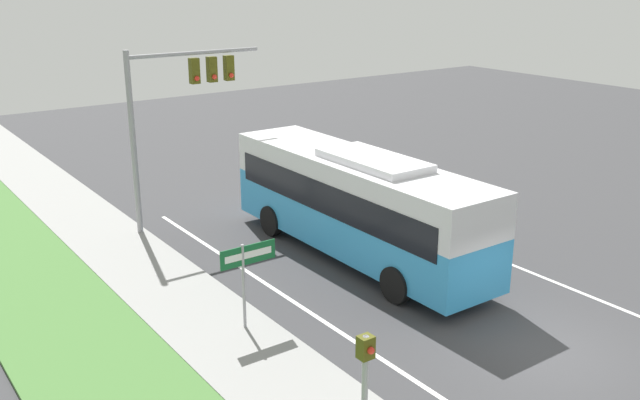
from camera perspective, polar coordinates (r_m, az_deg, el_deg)
The scene contains 7 objects.
ground_plane at distance 18.97m, azimuth 17.59°, elevation -11.39°, with size 80.00×80.00×0.00m, color #38383A.
lane_divider_near at distance 16.55m, azimuth 9.71°, elevation -15.36°, with size 0.14×30.00×0.01m.
lane_divider_far at distance 21.71m, azimuth 23.44°, elevation -8.21°, with size 0.14×30.00×0.01m.
bus at distance 22.96m, azimuth 2.94°, elevation -0.00°, with size 2.67×10.76×3.58m.
signal_gantry at distance 25.73m, azimuth -11.38°, elevation 7.95°, with size 5.10×0.41×6.51m.
pedestrian_signal at distance 13.48m, azimuth 3.63°, elevation -14.02°, with size 0.28×0.34×2.74m.
street_sign at distance 18.36m, azimuth -5.90°, elevation -5.37°, with size 1.60×0.08×2.43m.
Camera 1 is at (-13.71, -9.52, 9.00)m, focal length 40.00 mm.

